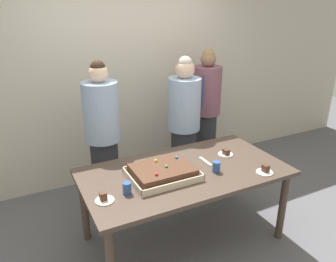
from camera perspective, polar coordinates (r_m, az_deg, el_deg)
The scene contains 13 objects.
ground_plane at distance 3.44m, azimuth 2.65°, elevation -18.10°, with size 12.00×12.00×0.00m, color #5B5B60.
interior_back_panel at distance 4.18m, azimuth -7.97°, elevation 11.69°, with size 8.00×0.12×3.00m, color beige.
party_table at distance 3.06m, azimuth 2.87°, elevation -8.17°, with size 1.88×1.00×0.76m.
sheet_cake at distance 2.88m, azimuth -0.96°, elevation -7.21°, with size 0.59×0.46×0.12m.
plated_slice_near_left at distance 3.34m, azimuth 10.06°, elevation -3.84°, with size 0.15×0.15×0.06m.
plated_slice_near_right at distance 3.09m, azimuth 16.59°, elevation -6.64°, with size 0.15×0.15×0.08m.
plated_slice_far_left at distance 2.62m, azimuth -11.11°, elevation -11.52°, with size 0.15×0.15×0.07m.
drink_cup_nearest at distance 2.66m, azimuth -7.18°, elevation -9.88°, with size 0.07×0.07×0.10m, color #2D5199.
drink_cup_middle at distance 2.99m, azimuth 8.45°, elevation -6.21°, with size 0.07×0.07×0.10m, color #2D5199.
cake_server_utensil at distance 3.18m, azimuth 6.58°, elevation -5.28°, with size 0.03×0.20×0.01m, color silver.
person_serving_front at distance 3.49m, azimuth -11.25°, elevation -1.37°, with size 0.36×0.36×1.68m.
person_green_shirt_behind at distance 4.36m, azimuth 6.66°, elevation 3.43°, with size 0.37×0.37×1.67m.
person_striped_tie_right at distance 3.85m, azimuth 2.79°, elevation 1.01°, with size 0.38×0.38×1.66m.
Camera 1 is at (-1.33, -2.30, 2.19)m, focal length 34.87 mm.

